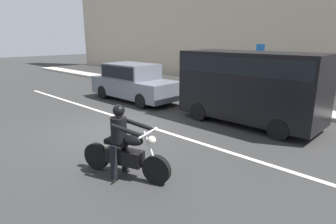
% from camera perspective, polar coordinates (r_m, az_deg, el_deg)
% --- Properties ---
extents(ground_plane, '(80.00, 80.00, 0.00)m').
position_cam_1_polar(ground_plane, '(9.31, -10.50, -3.43)').
color(ground_plane, '#2C2C2C').
extents(sidewalk_slab, '(40.00, 4.40, 0.14)m').
position_cam_1_polar(sidewalk_slab, '(15.22, 14.70, 3.73)').
color(sidewalk_slab, '#A8A399').
rests_on(sidewalk_slab, ground_plane).
extents(lane_marking_stripe, '(18.00, 0.14, 0.01)m').
position_cam_1_polar(lane_marking_stripe, '(9.78, -5.99, -2.34)').
color(lane_marking_stripe, silver).
rests_on(lane_marking_stripe, ground_plane).
extents(motorcycle_with_rider_black_leather, '(2.08, 0.91, 1.57)m').
position_cam_1_polar(motorcycle_with_rider_black_leather, '(6.02, -8.95, -7.16)').
color(motorcycle_with_rider_black_leather, black).
rests_on(motorcycle_with_rider_black_leather, ground_plane).
extents(parked_sedan_slate_gray, '(4.57, 1.82, 1.72)m').
position_cam_1_polar(parked_sedan_slate_gray, '(13.32, -7.11, 6.12)').
color(parked_sedan_slate_gray, slate).
rests_on(parked_sedan_slate_gray, ground_plane).
extents(parked_van_black, '(4.67, 1.96, 2.44)m').
position_cam_1_polar(parked_van_black, '(9.84, 16.37, 5.64)').
color(parked_van_black, black).
rests_on(parked_van_black, ground_plane).
extents(street_sign_post, '(0.44, 0.08, 2.46)m').
position_cam_1_polar(street_sign_post, '(15.26, 18.07, 9.46)').
color(street_sign_post, gray).
rests_on(street_sign_post, sidewalk_slab).
extents(pedestrian_bystander, '(0.34, 0.34, 1.69)m').
position_cam_1_polar(pedestrian_bystander, '(14.40, 23.60, 6.63)').
color(pedestrian_bystander, black).
rests_on(pedestrian_bystander, sidewalk_slab).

